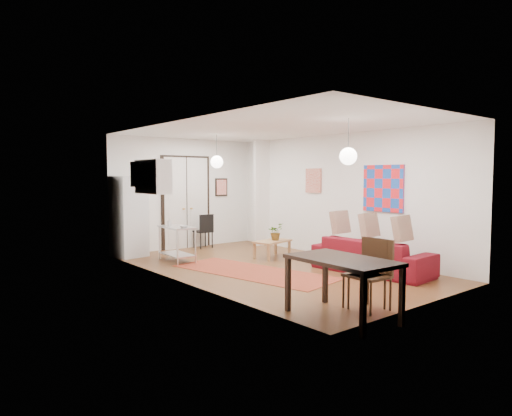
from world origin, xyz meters
TOP-DOWN VIEW (x-y plane):
  - floor at (0.00, 0.00)m, footprint 7.00×7.00m
  - ceiling at (0.00, 0.00)m, footprint 4.20×7.00m
  - wall_back at (0.00, 3.50)m, footprint 4.20×0.02m
  - wall_front at (0.00, -3.50)m, footprint 4.20×0.02m
  - wall_left at (-2.10, 0.00)m, footprint 0.02×7.00m
  - wall_right at (2.10, 0.00)m, footprint 0.02×7.00m
  - double_doors at (0.00, 3.46)m, footprint 1.44×0.06m
  - stub_partition at (1.85, 2.55)m, footprint 0.50×0.10m
  - wall_cabinet at (-1.92, 1.50)m, footprint 0.35×1.00m
  - painting_popart at (2.08, -1.25)m, footprint 0.05×1.00m
  - painting_abstract at (2.08, 0.80)m, footprint 0.05×0.50m
  - poster_back at (1.15, 3.47)m, footprint 0.40×0.03m
  - print_left at (-2.07, 2.00)m, footprint 0.03×0.44m
  - pendant_back at (0.00, 2.00)m, footprint 0.30×0.30m
  - pendant_front at (0.00, -2.00)m, footprint 0.30×0.30m
  - kilim_rug at (-0.57, -0.09)m, footprint 1.94×3.62m
  - sofa at (1.22, -1.62)m, footprint 1.09×2.41m
  - coffee_table at (0.79, 0.88)m, footprint 1.00×0.69m
  - potted_plant at (0.89, 0.88)m, footprint 0.38×0.41m
  - kitchen_counter at (-1.15, 1.91)m, footprint 0.57×1.05m
  - bowl at (-1.15, 1.61)m, footprint 0.20×0.20m
  - soap_bottle at (-1.20, 2.16)m, footprint 0.08×0.08m
  - fridge at (-1.74, 3.15)m, footprint 0.76×0.76m
  - dining_table at (-1.49, -3.15)m, footprint 0.92×1.51m
  - dining_chair_near at (-0.89, -2.95)m, footprint 0.51×0.70m
  - dining_chair_far at (-0.89, -3.05)m, footprint 0.51×0.70m
  - black_side_chair at (0.32, 3.24)m, footprint 0.43×0.43m

SIDE VIEW (x-z plane):
  - floor at x=0.00m, z-range 0.00..0.00m
  - kilim_rug at x=-0.57m, z-range 0.00..0.01m
  - sofa at x=1.22m, z-range 0.00..0.69m
  - coffee_table at x=0.79m, z-range 0.15..0.56m
  - kitchen_counter at x=-1.15m, z-range 0.09..0.88m
  - black_side_chair at x=0.32m, z-range 0.08..0.98m
  - dining_chair_near at x=-0.89m, z-range 0.08..1.09m
  - dining_chair_far at x=-0.89m, z-range 0.08..1.09m
  - potted_plant at x=0.89m, z-range 0.41..0.80m
  - dining_table at x=-1.49m, z-range 0.32..1.13m
  - bowl at x=-1.15m, z-range 0.78..0.83m
  - soap_bottle at x=-1.20m, z-range 0.78..0.95m
  - fridge at x=-1.74m, z-range 0.00..1.91m
  - double_doors at x=0.00m, z-range -0.05..2.45m
  - wall_back at x=0.00m, z-range 0.00..2.90m
  - wall_front at x=0.00m, z-range 0.00..2.90m
  - wall_left at x=-2.10m, z-range 0.00..2.90m
  - wall_right at x=2.10m, z-range 0.00..2.90m
  - stub_partition at x=1.85m, z-range 0.00..2.90m
  - poster_back at x=1.15m, z-range 1.35..1.85m
  - painting_popart at x=2.08m, z-range 1.15..2.15m
  - painting_abstract at x=2.08m, z-range 1.50..2.10m
  - wall_cabinet at x=-1.92m, z-range 1.55..2.25m
  - print_left at x=-2.07m, z-range 1.68..2.22m
  - pendant_back at x=0.00m, z-range 1.85..2.65m
  - pendant_front at x=0.00m, z-range 1.85..2.65m
  - ceiling at x=0.00m, z-range 2.89..2.91m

